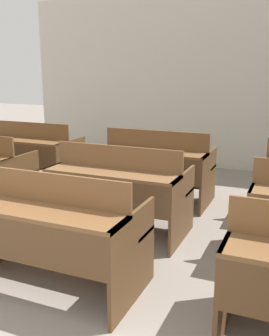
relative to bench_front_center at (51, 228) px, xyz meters
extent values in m
cube|color=beige|center=(0.03, 4.31, 0.96)|extent=(6.33, 0.06, 2.87)
cube|color=brown|center=(0.65, 0.04, -0.13)|extent=(0.03, 0.75, 0.68)
cube|color=brown|center=(0.00, -0.17, 0.19)|extent=(1.33, 0.33, 0.03)
cube|color=brown|center=(0.00, -0.32, 0.02)|extent=(1.27, 0.02, 0.31)
cube|color=brown|center=(0.00, -0.01, 0.32)|extent=(1.33, 0.02, 0.22)
cube|color=brown|center=(0.00, 0.26, -0.03)|extent=(1.33, 0.32, 0.03)
cube|color=brown|center=(0.00, 0.26, -0.31)|extent=(1.27, 0.04, 0.04)
cube|color=brown|center=(1.31, 0.04, -0.13)|extent=(0.03, 0.75, 0.68)
cube|color=#54371E|center=(-1.26, 1.17, -0.13)|extent=(0.03, 0.75, 0.68)
cube|color=brown|center=(-0.63, 1.17, -0.13)|extent=(0.03, 0.75, 0.68)
cube|color=brown|center=(0.67, 1.17, -0.13)|extent=(0.03, 0.75, 0.68)
cube|color=brown|center=(0.02, 0.96, 0.19)|extent=(1.33, 0.33, 0.03)
cube|color=brown|center=(0.02, 0.81, 0.02)|extent=(1.27, 0.02, 0.31)
cube|color=brown|center=(0.02, 1.12, 0.32)|extent=(1.33, 0.02, 0.22)
cube|color=brown|center=(0.02, 1.39, -0.03)|extent=(1.33, 0.32, 0.03)
cube|color=brown|center=(0.02, 1.39, -0.31)|extent=(1.27, 0.04, 0.04)
cube|color=brown|center=(1.31, 1.18, -0.13)|extent=(0.03, 0.75, 0.68)
cube|color=brown|center=(-1.26, 2.29, -0.13)|extent=(0.03, 0.75, 0.68)
cube|color=brown|center=(-1.91, 2.08, 0.19)|extent=(1.33, 0.33, 0.03)
cube|color=brown|center=(-1.91, 1.92, 0.02)|extent=(1.27, 0.02, 0.31)
cube|color=brown|center=(-1.91, 2.23, 0.32)|extent=(1.33, 0.02, 0.22)
cube|color=brown|center=(-1.91, 2.51, -0.03)|extent=(1.33, 0.32, 0.03)
cube|color=brown|center=(-1.91, 2.51, -0.31)|extent=(1.27, 0.04, 0.04)
cube|color=brown|center=(-0.63, 2.26, -0.13)|extent=(0.03, 0.75, 0.68)
cube|color=brown|center=(0.67, 2.26, -0.13)|extent=(0.03, 0.75, 0.68)
cube|color=brown|center=(0.02, 2.05, 0.19)|extent=(1.33, 0.33, 0.03)
cube|color=brown|center=(0.02, 1.90, 0.02)|extent=(1.27, 0.02, 0.31)
cube|color=brown|center=(0.02, 2.21, 0.32)|extent=(1.33, 0.02, 0.22)
cube|color=brown|center=(0.02, 2.48, -0.03)|extent=(1.33, 0.32, 0.03)
cube|color=brown|center=(0.02, 2.48, -0.31)|extent=(1.27, 0.04, 0.04)
cube|color=brown|center=(1.33, 2.26, -0.13)|extent=(0.03, 0.75, 0.68)
camera|label=1|loc=(1.65, -2.25, 1.14)|focal=42.00mm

